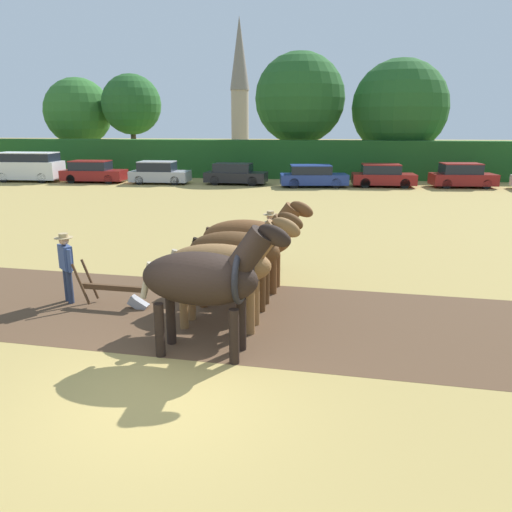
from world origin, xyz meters
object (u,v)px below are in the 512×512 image
Objects in this scene: tree_left at (131,105)px; parked_car_left at (93,172)px; farmer_at_plow at (66,263)px; parked_van at (28,166)px; plow at (119,293)px; parked_car_right at (383,176)px; tree_far_left at (78,112)px; parked_car_far_right at (462,176)px; parked_car_center_right at (313,176)px; draft_horse_lead_left at (206,278)px; draft_horse_lead_right at (225,264)px; farmer_beside_team at (270,235)px; parked_car_center_left at (159,173)px; draft_horse_trail_right at (251,238)px; tree_center at (400,108)px; church_spire at (240,80)px; parked_car_center at (235,174)px; tree_center_left at (300,99)px; draft_horse_trail_left at (239,251)px.

tree_left reaches higher than parked_car_left.
farmer_at_plow is 27.44m from parked_van.
plow is 0.43× the size of parked_car_right.
tree_far_left reaches higher than parked_car_far_right.
draft_horse_lead_left is at bearing -101.10° from parked_car_center_right.
draft_horse_lead_right reaches higher than parked_car_far_right.
draft_horse_lead_right is (13.98, -32.56, -4.16)m from tree_left.
farmer_beside_team is at bearing -121.89° from parked_car_far_right.
parked_car_left is 1.09× the size of parked_car_center_left.
farmer_at_plow is (10.04, -31.56, -4.55)m from tree_left.
parked_car_right is at bearing -20.30° from tree_far_left.
parked_car_center_left is at bearing 115.27° from draft_horse_lead_right.
parked_car_far_right reaches higher than plow.
draft_horse_trail_right is 22.37m from parked_car_right.
tree_left is 1.97× the size of parked_car_right.
draft_horse_lead_right is (-7.86, -31.63, -3.82)m from tree_center.
farmer_beside_team is at bearing 52.86° from plow.
parked_car_right is (6.09, 25.37, -0.74)m from draft_horse_lead_left.
tree_far_left is 41.02m from church_spire.
farmer_beside_team is (11.62, -68.87, -9.49)m from church_spire.
draft_horse_lead_left is at bearing -71.07° from parked_car_center_left.
church_spire is 50.56m from parked_car_center.
tree_far_left is 1.85× the size of parked_car_center.
parked_car_left is (4.81, 0.03, -0.33)m from parked_van.
farmer_beside_team is (0.33, -26.85, -4.89)m from tree_center_left.
parked_car_far_right is (14.98, 23.38, -0.22)m from farmer_at_plow.
draft_horse_lead_left is 31.48m from parked_van.
parked_car_right is at bearing 22.08° from farmer_at_plow.
draft_horse_trail_left reaches higher than parked_car_center_left.
parked_car_center is at bearing -147.51° from tree_center.
draft_horse_trail_right is at bearing -58.46° from parked_car_left.
tree_center_left is 13.84m from parked_car_far_right.
draft_horse_lead_left is at bearing -103.62° from tree_center.
farmer_beside_team is at bearing 85.19° from draft_horse_trail_right.
church_spire is 5.00× the size of parked_car_center_left.
draft_horse_lead_left is at bearing -54.91° from parked_van.
draft_horse_trail_right is 1.76× the size of farmer_at_plow.
parked_car_center_right is at bearing -30.55° from tree_left.
parked_car_center_left is 5.25m from parked_car_center.
tree_far_left is 39.71m from draft_horse_lead_left.
tree_far_left is 1.74× the size of parked_car_center_right.
church_spire is 11.45× the size of plow.
church_spire reaches higher than parked_car_center_right.
parked_car_center_right is (1.55, 24.71, -0.76)m from draft_horse_lead_left.
tree_center is at bearing 80.21° from draft_horse_trail_left.
draft_horse_lead_left is 0.65× the size of parked_car_left.
tree_center is 33.09m from farmer_at_plow.
draft_horse_trail_left is 0.67× the size of parked_car_far_right.
church_spire is at bearing 85.15° from parked_car_left.
parked_car_center_left is at bearing 179.67° from parked_car_right.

